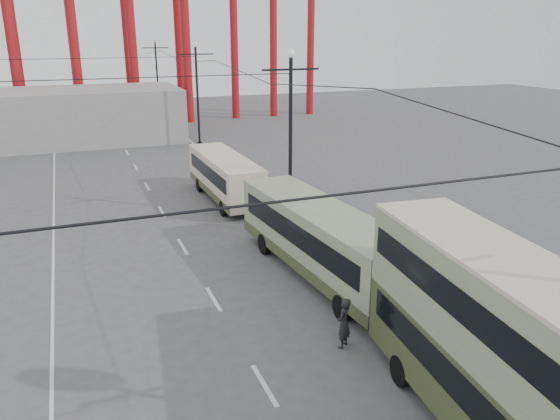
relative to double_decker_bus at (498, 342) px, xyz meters
name	(u,v)px	position (x,y,z in m)	size (l,w,h in m)	color
road_markings	(172,223)	(-4.49, 19.93, -2.87)	(12.52, 120.00, 0.01)	silver
lamp_post_mid	(290,138)	(1.97, 18.23, 1.80)	(3.20, 0.44, 9.32)	black
lamp_post_far	(198,96)	(1.97, 40.23, 1.80)	(3.20, 0.44, 9.32)	black
lamp_post_distant	(157,78)	(1.97, 62.23, 1.80)	(3.20, 0.44, 9.32)	black
fairground_shed	(62,116)	(-9.63, 47.23, -0.38)	(22.00, 10.00, 5.00)	gray
double_decker_bus	(498,342)	(0.00, 0.00, 0.00)	(3.43, 9.76, 5.13)	#3D4726
single_decker_green	(320,238)	(0.25, 10.69, -1.11)	(3.36, 11.25, 3.14)	gray
single_decker_cream	(225,176)	(-0.44, 23.09, -1.28)	(2.48, 9.15, 2.83)	beige
pedestrian	(344,323)	(-1.42, 5.27, -1.97)	(0.66, 0.43, 1.80)	black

